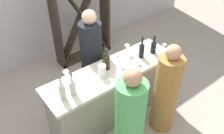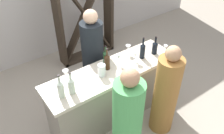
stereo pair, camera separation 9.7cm
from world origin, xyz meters
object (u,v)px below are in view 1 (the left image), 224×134
object	(u,v)px
wine_bottle_rightmost_near_black	(142,50)
wine_glass_far_left	(118,57)
wine_glass_near_center	(164,47)
water_pitcher	(102,70)
wine_glass_near_left	(137,63)
person_server_behind	(92,61)
wine_glass_far_center	(66,74)
person_left_guest	(166,93)
wine_bottle_second_right_olive_green	(105,57)
wine_glass_near_right	(135,54)
wine_glass_far_right	(127,47)
wine_rack	(81,15)
wine_bottle_center_amber_brown	(107,61)
wine_bottle_leftmost_clear_pale	(62,90)
wine_bottle_second_left_clear_pale	(73,86)
wine_bottle_far_right_near_black	(154,46)
person_center_guest	(130,123)

from	to	relation	value
wine_bottle_rightmost_near_black	wine_glass_far_left	size ratio (longest dim) A/B	2.06
wine_glass_near_center	water_pitcher	world-z (taller)	water_pitcher
wine_glass_near_left	person_server_behind	xyz separation A→B (m)	(-0.24, 0.74, -0.29)
wine_glass_far_center	person_left_guest	size ratio (longest dim) A/B	0.11
wine_bottle_second_right_olive_green	wine_bottle_rightmost_near_black	distance (m)	0.54
wine_glass_near_right	wine_glass_far_center	world-z (taller)	wine_glass_near_right
wine_glass_near_left	wine_glass_far_right	size ratio (longest dim) A/B	1.03
person_server_behind	person_left_guest	bearing A→B (deg)	19.24
wine_rack	wine_bottle_center_amber_brown	xyz separation A→B (m)	(-0.59, -1.59, 0.09)
wine_glass_near_center	person_server_behind	bearing A→B (deg)	140.79
wine_rack	wine_glass_far_right	world-z (taller)	wine_rack
wine_glass_far_right	person_left_guest	bearing A→B (deg)	-86.46
wine_rack	wine_bottle_leftmost_clear_pale	bearing A→B (deg)	-127.82
wine_glass_far_center	person_left_guest	xyz separation A→B (m)	(1.06, -0.77, -0.36)
wine_glass_near_right	wine_bottle_leftmost_clear_pale	bearing A→B (deg)	-178.29
wine_bottle_rightmost_near_black	water_pitcher	world-z (taller)	wine_bottle_rightmost_near_black
wine_glass_far_center	wine_bottle_second_right_olive_green	bearing A→B (deg)	0.66
wine_glass_near_center	person_left_guest	xyz separation A→B (m)	(-0.40, -0.46, -0.35)
wine_rack	wine_bottle_center_amber_brown	world-z (taller)	wine_rack
wine_glass_far_left	person_left_guest	distance (m)	0.81
wine_bottle_center_amber_brown	person_server_behind	distance (m)	0.57
wine_bottle_center_amber_brown	wine_glass_near_center	world-z (taller)	wine_bottle_center_amber_brown
wine_bottle_leftmost_clear_pale	wine_glass_far_left	size ratio (longest dim) A/B	2.01
wine_bottle_center_amber_brown	wine_bottle_leftmost_clear_pale	bearing A→B (deg)	-170.55
person_left_guest	wine_bottle_second_left_clear_pale	bearing A→B (deg)	79.22
person_left_guest	person_server_behind	xyz separation A→B (m)	(-0.44, 1.14, 0.08)
wine_glass_far_center	person_server_behind	world-z (taller)	person_server_behind
wine_rack	wine_bottle_second_left_clear_pale	xyz separation A→B (m)	(-1.20, -1.73, 0.08)
wine_bottle_rightmost_near_black	wine_glass_far_right	world-z (taller)	wine_bottle_rightmost_near_black
wine_bottle_rightmost_near_black	wine_bottle_far_right_near_black	world-z (taller)	wine_bottle_rightmost_near_black
wine_bottle_leftmost_clear_pale	wine_glass_near_center	size ratio (longest dim) A/B	2.27
wine_glass_near_left	wine_glass_near_center	size ratio (longest dim) A/B	1.06
wine_bottle_leftmost_clear_pale	wine_bottle_far_right_near_black	world-z (taller)	wine_bottle_leftmost_clear_pale
wine_glass_near_left	person_center_guest	xyz separation A→B (m)	(-0.55, -0.50, -0.33)
wine_glass_near_right	water_pitcher	bearing A→B (deg)	178.62
wine_glass_near_left	wine_glass_near_right	world-z (taller)	wine_glass_near_right
wine_bottle_second_right_olive_green	wine_bottle_far_right_near_black	bearing A→B (deg)	-17.42
wine_rack	wine_bottle_leftmost_clear_pale	xyz separation A→B (m)	(-1.33, -1.71, 0.09)
person_server_behind	wine_glass_near_center	bearing A→B (deg)	49.09
wine_rack	wine_bottle_rightmost_near_black	size ratio (longest dim) A/B	5.60
wine_bottle_second_right_olive_green	wine_bottle_rightmost_near_black	size ratio (longest dim) A/B	0.83
wine_bottle_second_right_olive_green	wine_glass_far_center	size ratio (longest dim) A/B	1.80
wine_bottle_second_left_clear_pale	wine_glass_near_left	distance (m)	0.92
wine_bottle_second_left_clear_pale	wine_glass_near_right	world-z (taller)	wine_bottle_second_left_clear_pale
wine_bottle_second_right_olive_green	person_center_guest	distance (m)	0.98
wine_glass_far_left	person_center_guest	size ratio (longest dim) A/B	0.11
wine_glass_near_center	wine_glass_far_center	size ratio (longest dim) A/B	0.93
wine_bottle_second_left_clear_pale	wine_glass_far_right	xyz separation A→B (m)	(1.06, 0.25, -0.01)
person_left_guest	wine_glass_far_right	bearing A→B (deg)	17.83
wine_bottle_second_right_olive_green	wine_bottle_second_left_clear_pale	bearing A→B (deg)	-158.86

